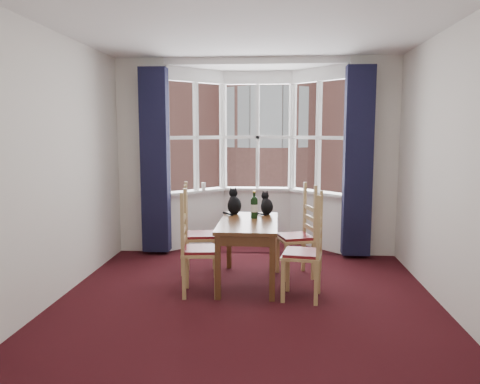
# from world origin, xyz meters

# --- Properties ---
(floor) EXTENTS (4.50, 4.50, 0.00)m
(floor) POSITION_xyz_m (0.00, 0.00, 0.00)
(floor) COLOR black
(floor) RESTS_ON ground
(ceiling) EXTENTS (4.50, 4.50, 0.00)m
(ceiling) POSITION_xyz_m (0.00, 0.00, 2.80)
(ceiling) COLOR white
(ceiling) RESTS_ON floor
(wall_left) EXTENTS (0.00, 4.50, 4.50)m
(wall_left) POSITION_xyz_m (-2.00, 0.00, 1.40)
(wall_left) COLOR silver
(wall_left) RESTS_ON floor
(wall_right) EXTENTS (0.00, 4.50, 4.50)m
(wall_right) POSITION_xyz_m (2.00, 0.00, 1.40)
(wall_right) COLOR silver
(wall_right) RESTS_ON floor
(wall_near) EXTENTS (4.00, 0.00, 4.00)m
(wall_near) POSITION_xyz_m (0.00, -2.25, 1.40)
(wall_near) COLOR silver
(wall_near) RESTS_ON floor
(wall_back_pier_left) EXTENTS (0.70, 0.12, 2.80)m
(wall_back_pier_left) POSITION_xyz_m (-1.65, 2.25, 1.40)
(wall_back_pier_left) COLOR silver
(wall_back_pier_left) RESTS_ON floor
(wall_back_pier_right) EXTENTS (0.70, 0.12, 2.80)m
(wall_back_pier_right) POSITION_xyz_m (1.65, 2.25, 1.40)
(wall_back_pier_right) COLOR silver
(wall_back_pier_right) RESTS_ON floor
(bay_window) EXTENTS (2.76, 0.94, 2.80)m
(bay_window) POSITION_xyz_m (0.00, 2.75, 1.40)
(bay_window) COLOR white
(bay_window) RESTS_ON floor
(curtain_left) EXTENTS (0.38, 0.22, 2.60)m
(curtain_left) POSITION_xyz_m (-1.42, 2.07, 1.35)
(curtain_left) COLOR #171734
(curtain_left) RESTS_ON floor
(curtain_right) EXTENTS (0.38, 0.22, 2.60)m
(curtain_right) POSITION_xyz_m (1.42, 2.07, 1.35)
(curtain_right) COLOR #171734
(curtain_right) RESTS_ON floor
(dining_table) EXTENTS (0.68, 1.25, 0.73)m
(dining_table) POSITION_xyz_m (-0.02, 0.85, 0.63)
(dining_table) COLOR brown
(dining_table) RESTS_ON floor
(chair_left_near) EXTENTS (0.44, 0.46, 0.92)m
(chair_left_near) POSITION_xyz_m (-0.61, 0.43, 0.47)
(chair_left_near) COLOR tan
(chair_left_near) RESTS_ON floor
(chair_left_far) EXTENTS (0.47, 0.48, 0.92)m
(chair_left_far) POSITION_xyz_m (-0.72, 1.15, 0.47)
(chair_left_far) COLOR tan
(chair_left_far) RESTS_ON floor
(chair_right_near) EXTENTS (0.46, 0.48, 0.92)m
(chair_right_near) POSITION_xyz_m (0.66, 0.37, 0.47)
(chair_right_near) COLOR tan
(chair_right_near) RESTS_ON floor
(chair_right_far) EXTENTS (0.50, 0.51, 0.92)m
(chair_right_far) POSITION_xyz_m (0.63, 1.18, 0.47)
(chair_right_far) COLOR tan
(chair_right_far) RESTS_ON floor
(cat_left) EXTENTS (0.23, 0.28, 0.34)m
(cat_left) POSITION_xyz_m (-0.23, 1.32, 0.86)
(cat_left) COLOR black
(cat_left) RESTS_ON dining_table
(cat_right) EXTENTS (0.22, 0.25, 0.30)m
(cat_right) POSITION_xyz_m (0.18, 1.33, 0.85)
(cat_right) COLOR black
(cat_right) RESTS_ON dining_table
(wine_bottle) EXTENTS (0.08, 0.08, 0.33)m
(wine_bottle) POSITION_xyz_m (0.04, 1.05, 0.88)
(wine_bottle) COLOR black
(wine_bottle) RESTS_ON dining_table
(candle_tall) EXTENTS (0.06, 0.06, 0.12)m
(candle_tall) POSITION_xyz_m (-0.81, 2.60, 0.93)
(candle_tall) COLOR white
(candle_tall) RESTS_ON bay_window
(street) EXTENTS (80.00, 80.00, 0.00)m
(street) POSITION_xyz_m (0.00, 32.25, -6.00)
(street) COLOR #333335
(street) RESTS_ON ground
(tenement_building) EXTENTS (18.40, 7.80, 15.20)m
(tenement_building) POSITION_xyz_m (0.00, 14.01, 1.60)
(tenement_building) COLOR #985B4E
(tenement_building) RESTS_ON street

